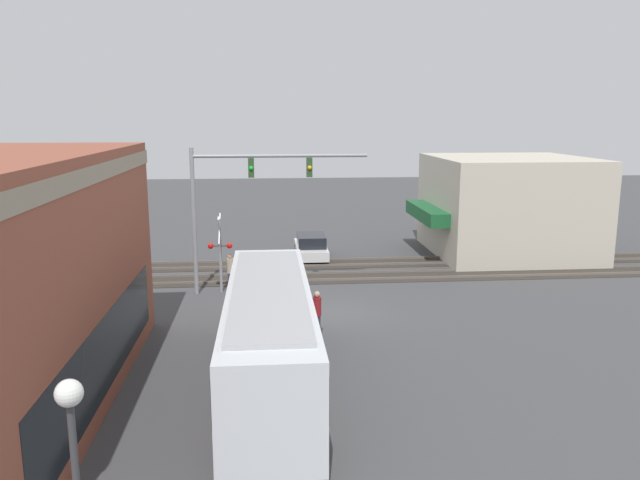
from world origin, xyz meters
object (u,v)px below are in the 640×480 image
at_px(pedestrian_near_bus, 317,314).
at_px(pedestrian_at_crossing, 231,271).
at_px(parked_car_white, 311,247).
at_px(city_bus, 269,333).
at_px(crossing_signal, 220,246).

xyz_separation_m(pedestrian_near_bus, pedestrian_at_crossing, (7.03, 3.67, -0.01)).
relative_size(pedestrian_near_bus, pedestrian_at_crossing, 1.01).
bearing_deg(parked_car_white, city_bus, 171.80).
distance_m(crossing_signal, parked_car_white, 8.53).
xyz_separation_m(city_bus, crossing_signal, (11.22, 2.27, 0.46)).
xyz_separation_m(crossing_signal, pedestrian_near_bus, (-6.78, -4.12, -1.34)).
height_order(city_bus, pedestrian_at_crossing, city_bus).
xyz_separation_m(parked_car_white, pedestrian_near_bus, (-13.60, 0.76, 0.27)).
xyz_separation_m(crossing_signal, pedestrian_at_crossing, (0.24, -0.45, -1.35)).
bearing_deg(crossing_signal, city_bus, -168.54).
bearing_deg(pedestrian_at_crossing, parked_car_white, -33.95).
bearing_deg(pedestrian_near_bus, pedestrian_at_crossing, 27.58).
relative_size(parked_car_white, pedestrian_at_crossing, 2.43).
height_order(pedestrian_near_bus, pedestrian_at_crossing, pedestrian_near_bus).
distance_m(city_bus, parked_car_white, 18.26).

